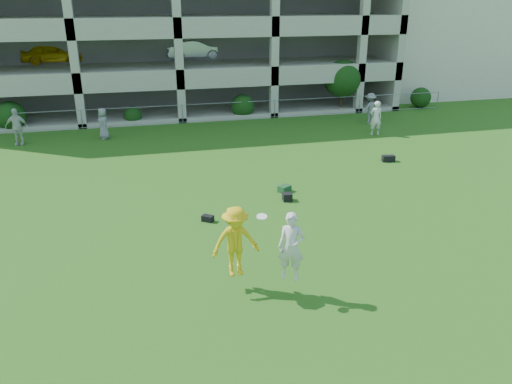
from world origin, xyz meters
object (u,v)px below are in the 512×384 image
object	(u,v)px
crate_d	(287,197)
parking_garage	(165,17)
stucco_building	(436,26)
bystander_f	(370,108)
frisbee_contest	(249,243)
bystander_c	(103,123)
bystander_b	(17,127)
bystander_e	(376,118)

from	to	relation	value
crate_d	parking_garage	size ratio (longest dim) A/B	0.01
stucco_building	bystander_f	distance (m)	17.01
stucco_building	frisbee_contest	bearing A→B (deg)	-129.30
bystander_f	parking_garage	size ratio (longest dim) A/B	0.06
stucco_building	bystander_c	world-z (taller)	stucco_building
bystander_c	parking_garage	world-z (taller)	parking_garage
frisbee_contest	bystander_f	bearing A→B (deg)	54.96
bystander_c	stucco_building	bearing A→B (deg)	95.83
bystander_f	parking_garage	xyz separation A→B (m)	(-11.41, 11.46, 5.08)
bystander_b	bystander_c	size ratio (longest dim) A/B	1.14
parking_garage	frisbee_contest	bearing A→B (deg)	-90.74
stucco_building	bystander_e	bearing A→B (deg)	-131.02
bystander_f	crate_d	bearing A→B (deg)	34.99
bystander_f	frisbee_contest	size ratio (longest dim) A/B	0.78
bystander_e	frisbee_contest	bearing A→B (deg)	58.93
bystander_e	crate_d	bearing A→B (deg)	52.82
bystander_e	bystander_f	distance (m)	2.85
stucco_building	bystander_b	bearing A→B (deg)	-159.91
bystander_b	bystander_e	bearing A→B (deg)	-2.27
bystander_e	frisbee_contest	world-z (taller)	frisbee_contest
bystander_c	bystander_e	size ratio (longest dim) A/B	0.89
parking_garage	bystander_e	bearing A→B (deg)	-53.53
frisbee_contest	parking_garage	distance (m)	28.63
stucco_building	frisbee_contest	size ratio (longest dim) A/B	6.69
bystander_e	parking_garage	size ratio (longest dim) A/B	0.06
bystander_e	frisbee_contest	xyz separation A→B (m)	(-10.82, -14.12, 0.46)
bystander_c	bystander_e	distance (m)	15.36
bystander_b	bystander_c	bearing A→B (deg)	7.84
crate_d	frisbee_contest	distance (m)	6.64
bystander_b	stucco_building	bearing A→B (deg)	25.74
stucco_building	bystander_e	world-z (taller)	stucco_building
crate_d	bystander_b	bearing A→B (deg)	136.53
bystander_c	frisbee_contest	world-z (taller)	frisbee_contest
stucco_building	bystander_c	size ratio (longest dim) A/B	9.26
crate_d	frisbee_contest	xyz separation A→B (m)	(-2.93, -5.82, 1.28)
bystander_b	bystander_f	distance (m)	20.47
stucco_building	bystander_c	distance (m)	30.25
parking_garage	bystander_b	bearing A→B (deg)	-128.38
crate_d	stucco_building	bearing A→B (deg)	48.03
bystander_b	frisbee_contest	distance (m)	18.95
frisbee_contest	parking_garage	size ratio (longest dim) A/B	0.08
bystander_b	bystander_e	distance (m)	19.69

